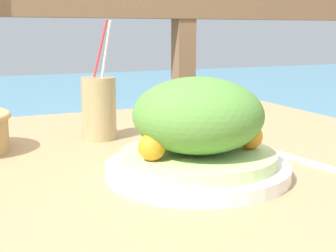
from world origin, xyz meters
TOP-DOWN VIEW (x-y plane):
  - patio_table at (0.00, 0.00)m, footprint 1.13×0.93m
  - railing_fence at (0.00, 0.80)m, footprint 2.80×0.08m
  - sea_backdrop at (0.00, 3.30)m, footprint 12.00×4.00m
  - salad_plate at (0.01, -0.17)m, footprint 0.29×0.29m
  - drink_glass at (-0.06, 0.13)m, footprint 0.07×0.08m
  - knife at (0.22, -0.19)m, footprint 0.04×0.18m

SIDE VIEW (x-z plane):
  - sea_backdrop at x=0.00m, z-range 0.00..0.38m
  - patio_table at x=0.00m, z-range 0.27..0.98m
  - knife at x=0.22m, z-range 0.71..0.71m
  - railing_fence at x=0.00m, z-range 0.23..1.29m
  - drink_glass at x=-0.06m, z-range 0.65..0.90m
  - salad_plate at x=0.01m, z-range 0.70..0.85m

